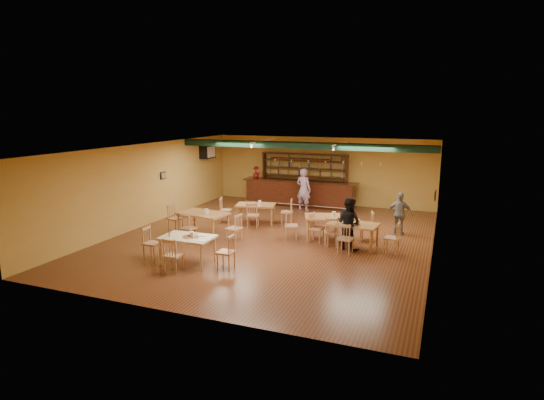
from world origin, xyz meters
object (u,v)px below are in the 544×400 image
at_px(bar_counter, 300,193).
at_px(dining_table_c, 203,225).
at_px(dining_table_b, 329,228).
at_px(dining_table_d, 353,235).
at_px(patron_bar, 304,189).
at_px(dining_table_a, 256,214).
at_px(patron_right_a, 348,223).
at_px(near_table, 188,250).

bearing_deg(bar_counter, dining_table_c, -104.36).
relative_size(dining_table_b, dining_table_d, 1.04).
bearing_deg(bar_counter, patron_bar, -62.34).
height_order(dining_table_a, dining_table_b, dining_table_b).
xyz_separation_m(bar_counter, dining_table_b, (2.52, -4.66, -0.17)).
distance_m(dining_table_a, dining_table_c, 2.50).
bearing_deg(dining_table_c, patron_right_a, 14.09).
xyz_separation_m(dining_table_a, near_table, (0.04, -4.84, 0.03)).
xyz_separation_m(dining_table_b, dining_table_c, (-4.02, -1.19, 0.02)).
xyz_separation_m(dining_table_d, near_table, (-3.96, -3.15, 0.01)).
bearing_deg(near_table, dining_table_a, 89.41).
height_order(dining_table_b, dining_table_d, dining_table_b).
distance_m(dining_table_d, near_table, 5.06).
bearing_deg(dining_table_b, dining_table_d, -50.52).
distance_m(dining_table_b, near_table, 4.81).
bearing_deg(dining_table_c, bar_counter, 85.08).
relative_size(bar_counter, dining_table_b, 3.25).
xyz_separation_m(dining_table_c, near_table, (0.95, -2.52, -0.02)).
distance_m(bar_counter, patron_bar, 0.99).
relative_size(dining_table_a, patron_bar, 0.80).
bearing_deg(patron_bar, dining_table_b, 128.91).
relative_size(dining_table_d, patron_right_a, 0.94).
xyz_separation_m(bar_counter, patron_bar, (0.43, -0.83, 0.33)).
relative_size(near_table, patron_bar, 0.80).
height_order(near_table, patron_bar, patron_bar).
bearing_deg(bar_counter, patron_right_a, -58.74).
distance_m(dining_table_c, patron_bar, 5.41).
bearing_deg(near_table, dining_table_b, 49.32).
bearing_deg(patron_right_a, dining_table_b, -22.87).
height_order(dining_table_b, patron_right_a, patron_right_a).
distance_m(dining_table_d, patron_bar, 5.33).
bearing_deg(near_table, dining_table_c, 109.62).
relative_size(dining_table_a, patron_right_a, 0.89).
xyz_separation_m(bar_counter, dining_table_c, (-1.50, -5.86, -0.16)).
distance_m(dining_table_a, patron_bar, 2.94).
bearing_deg(near_table, patron_bar, 81.49).
height_order(dining_table_d, near_table, near_table).
distance_m(dining_table_b, dining_table_c, 4.19).
xyz_separation_m(dining_table_c, patron_right_a, (4.82, 0.39, 0.40)).
distance_m(dining_table_a, dining_table_d, 4.34).
bearing_deg(dining_table_b, dining_table_a, 141.18).
xyz_separation_m(dining_table_a, dining_table_d, (4.00, -1.69, 0.02)).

